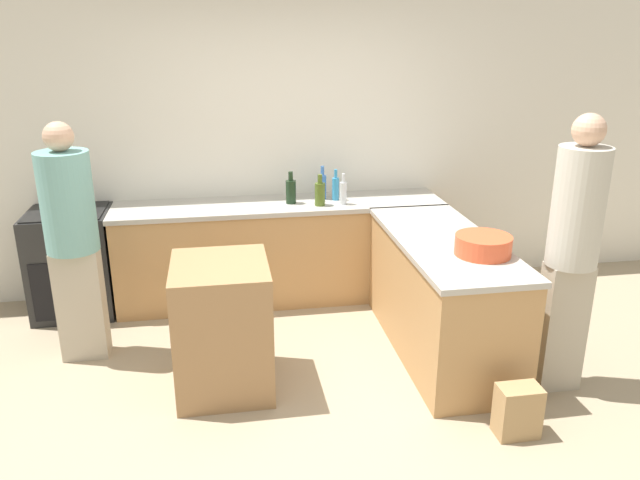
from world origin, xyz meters
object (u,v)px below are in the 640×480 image
at_px(vinegar_bottle_clear, 343,192).
at_px(wine_bottle_dark, 291,191).
at_px(paper_bag, 518,411).
at_px(olive_oil_bottle, 320,193).
at_px(dish_soap_bottle, 336,188).
at_px(mixing_bowl, 483,245).
at_px(person_by_range, 72,236).
at_px(range_oven, 73,262).
at_px(island_table, 223,326).
at_px(person_at_peninsula, 573,246).
at_px(water_bottle_blue, 322,186).

distance_m(vinegar_bottle_clear, wine_bottle_dark, 0.45).
bearing_deg(paper_bag, olive_oil_bottle, 111.86).
bearing_deg(dish_soap_bottle, vinegar_bottle_clear, -76.23).
height_order(mixing_bowl, wine_bottle_dark, wine_bottle_dark).
relative_size(vinegar_bottle_clear, paper_bag, 0.82).
distance_m(olive_oil_bottle, person_by_range, 1.98).
bearing_deg(range_oven, island_table, -48.79).
bearing_deg(wine_bottle_dark, olive_oil_bottle, -24.62).
xyz_separation_m(range_oven, person_by_range, (0.21, -0.80, 0.49)).
bearing_deg(olive_oil_bottle, wine_bottle_dark, 155.38).
xyz_separation_m(olive_oil_bottle, wine_bottle_dark, (-0.23, 0.11, 0.00)).
height_order(mixing_bowl, person_at_peninsula, person_at_peninsula).
bearing_deg(water_bottle_blue, paper_bag, -71.13).
bearing_deg(mixing_bowl, paper_bag, -92.34).
bearing_deg(wine_bottle_dark, mixing_bowl, -53.04).
relative_size(range_oven, wine_bottle_dark, 3.25).
bearing_deg(person_at_peninsula, olive_oil_bottle, 129.61).
bearing_deg(person_by_range, range_oven, 104.68).
bearing_deg(mixing_bowl, island_table, 176.49).
distance_m(wine_bottle_dark, paper_bag, 2.58).
bearing_deg(water_bottle_blue, island_table, -122.37).
height_order(range_oven, paper_bag, range_oven).
relative_size(dish_soap_bottle, person_at_peninsula, 0.15).
bearing_deg(dish_soap_bottle, wine_bottle_dark, -173.57).
height_order(olive_oil_bottle, person_by_range, person_by_range).
relative_size(island_table, person_by_range, 0.51).
distance_m(vinegar_bottle_clear, paper_bag, 2.34).
height_order(wine_bottle_dark, person_at_peninsula, person_at_peninsula).
xyz_separation_m(water_bottle_blue, person_at_peninsula, (1.29, -1.83, 0.01)).
bearing_deg(person_at_peninsula, range_oven, 152.80).
height_order(range_oven, mixing_bowl, mixing_bowl).
distance_m(range_oven, wine_bottle_dark, 1.92).
bearing_deg(wine_bottle_dark, person_at_peninsula, -47.66).
xyz_separation_m(island_table, water_bottle_blue, (0.92, 1.45, 0.55)).
xyz_separation_m(range_oven, mixing_bowl, (2.95, -1.49, 0.50)).
distance_m(mixing_bowl, water_bottle_blue, 1.76).
distance_m(olive_oil_bottle, paper_bag, 2.40).
relative_size(mixing_bowl, person_at_peninsula, 0.20).
bearing_deg(olive_oil_bottle, person_at_peninsula, -50.39).
bearing_deg(vinegar_bottle_clear, mixing_bowl, -63.83).
bearing_deg(range_oven, person_at_peninsula, -27.20).
bearing_deg(person_by_range, dish_soap_bottle, 21.91).
height_order(mixing_bowl, olive_oil_bottle, olive_oil_bottle).
xyz_separation_m(mixing_bowl, water_bottle_blue, (-0.81, 1.56, 0.05)).
xyz_separation_m(wine_bottle_dark, dish_soap_bottle, (0.40, 0.04, -0.00)).
height_order(olive_oil_bottle, person_at_peninsula, person_at_peninsula).
height_order(range_oven, vinegar_bottle_clear, vinegar_bottle_clear).
distance_m(person_by_range, paper_bag, 3.15).
xyz_separation_m(island_table, wine_bottle_dark, (0.63, 1.36, 0.55)).
distance_m(range_oven, mixing_bowl, 3.34).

